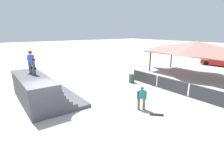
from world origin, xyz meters
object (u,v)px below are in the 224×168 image
object	(u,v)px
skater_on_deck	(31,61)
parked_car_red	(218,62)
trash_bin	(132,78)
skateboard_on_ground	(156,114)
bystander_walking	(142,97)
skateboard_on_deck	(30,73)

from	to	relation	value
skater_on_deck	parked_car_red	world-z (taller)	skater_on_deck
skater_on_deck	trash_bin	bearing A→B (deg)	56.64
skater_on_deck	skateboard_on_ground	bearing A→B (deg)	9.12
skater_on_deck	bystander_walking	xyz separation A→B (m)	(5.73, 5.04, -2.02)
trash_bin	bystander_walking	bearing A→B (deg)	-36.55
skateboard_on_deck	skateboard_on_ground	xyz separation A→B (m)	(7.36, 5.30, -1.92)
bystander_walking	skateboard_on_ground	xyz separation A→B (m)	(1.10, 0.16, -0.80)
bystander_walking	trash_bin	xyz separation A→B (m)	(-4.94, 3.66, -0.44)
skateboard_on_ground	parked_car_red	distance (m)	20.03
trash_bin	parked_car_red	xyz separation A→B (m)	(0.98, 15.87, 0.18)
trash_bin	skater_on_deck	bearing A→B (deg)	-95.20
skater_on_deck	parked_car_red	bearing A→B (deg)	57.71
skater_on_deck	skateboard_on_deck	size ratio (longest dim) A/B	2.04
skater_on_deck	bystander_walking	distance (m)	7.90
skateboard_on_deck	skateboard_on_ground	bearing A→B (deg)	50.37
bystander_walking	skateboard_on_ground	distance (m)	1.37
skateboard_on_ground	trash_bin	xyz separation A→B (m)	(-6.04, 3.50, 0.37)
skateboard_on_deck	trash_bin	xyz separation A→B (m)	(1.32, 8.80, -1.55)
bystander_walking	skateboard_on_ground	bearing A→B (deg)	133.10
skateboard_on_deck	trash_bin	bearing A→B (deg)	96.10
skateboard_on_ground	trash_bin	distance (m)	6.99
parked_car_red	skateboard_on_deck	bearing A→B (deg)	-103.05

